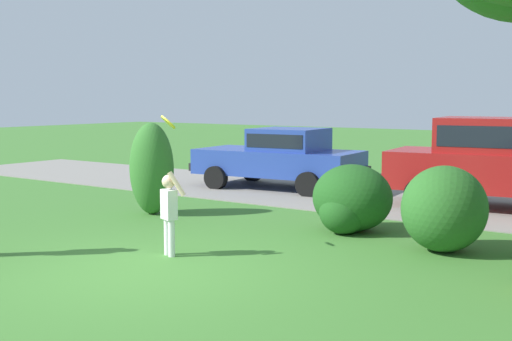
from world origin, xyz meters
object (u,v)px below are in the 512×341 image
object	(u,v)px
parked_sedan	(281,156)
parked_suv	(500,158)
child_thrower	(169,208)
frisbee	(168,122)

from	to	relation	value
parked_sedan	parked_suv	distance (m)	5.44
parked_suv	child_thrower	distance (m)	7.54
parked_suv	frisbee	size ratio (longest dim) A/B	14.77
child_thrower	parked_sedan	bearing A→B (deg)	109.83
parked_sedan	parked_suv	xyz separation A→B (m)	(5.44, -0.05, 0.23)
parked_sedan	child_thrower	xyz separation A→B (m)	(2.52, -7.00, -0.13)
child_thrower	frisbee	size ratio (longest dim) A/B	3.90
frisbee	parked_sedan	bearing A→B (deg)	108.74
parked_suv	child_thrower	bearing A→B (deg)	-112.77
parked_sedan	child_thrower	world-z (taller)	parked_sedan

